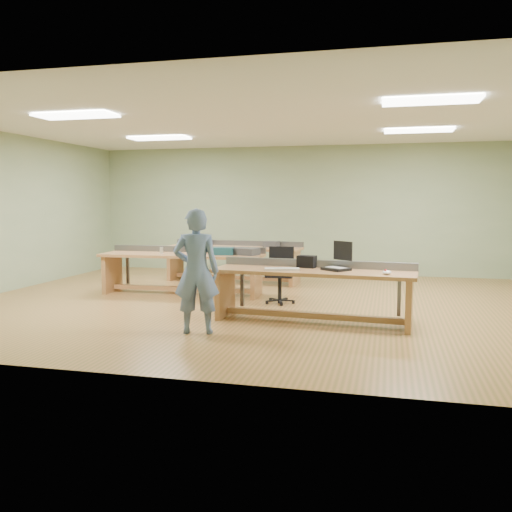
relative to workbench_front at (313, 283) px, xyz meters
name	(u,v)px	position (x,y,z in m)	size (l,w,h in m)	color
floor	(264,303)	(-1.00, 1.20, -0.56)	(10.00, 10.00, 0.00)	#A06C3C
ceiling	(264,122)	(-1.00, 1.20, 2.44)	(10.00, 10.00, 0.00)	silver
wall_back	(302,210)	(-1.00, 5.20, 0.94)	(10.00, 0.04, 3.00)	#90A27A
wall_front	(168,225)	(-1.00, -2.80, 0.94)	(10.00, 0.04, 3.00)	#90A27A
wall_left	(5,212)	(-6.00, 1.20, 0.94)	(0.04, 8.00, 3.00)	#90A27A
fluor_panels	(264,124)	(-1.00, 1.20, 2.41)	(6.20, 3.50, 0.03)	white
workbench_front	(313,283)	(0.00, 0.00, 0.00)	(2.89, 0.96, 0.86)	#A96E47
workbench_mid	(183,264)	(-2.66, 1.75, 0.00)	(3.02, 0.90, 0.86)	#A96E47
workbench_back	(233,256)	(-2.17, 3.42, 0.00)	(2.95, 0.98, 0.86)	#A96E47
person	(196,271)	(-1.38, -1.01, 0.26)	(0.59, 0.39, 1.63)	slate
laptop_base	(336,269)	(0.32, 0.02, 0.21)	(0.34, 0.28, 0.04)	black
laptop_screen	(343,251)	(0.40, 0.12, 0.46)	(0.34, 0.02, 0.27)	black
keyboard	(282,269)	(-0.42, -0.14, 0.21)	(0.49, 0.16, 0.03)	beige
trackball_mouse	(387,272)	(1.01, -0.27, 0.22)	(0.12, 0.14, 0.06)	white
camera_bag	(307,262)	(-0.13, 0.23, 0.28)	(0.26, 0.17, 0.18)	black
task_chair	(280,283)	(-0.74, 1.31, -0.21)	(0.54, 0.54, 0.94)	black
parts_bin_teal	(223,251)	(-1.87, 1.75, 0.26)	(0.38, 0.28, 0.13)	#163F48
parts_bin_grey	(246,251)	(-1.47, 1.80, 0.26)	(0.45, 0.29, 0.12)	#343436
mug	(176,251)	(-2.80, 1.79, 0.24)	(0.13, 0.13, 0.10)	#343436
drinks_can	(162,251)	(-3.02, 1.62, 0.25)	(0.07, 0.07, 0.12)	white
storage_box_back	(195,241)	(-3.03, 3.44, 0.30)	(0.37, 0.27, 0.21)	black
tray_back	(271,244)	(-1.36, 3.50, 0.26)	(0.31, 0.22, 0.12)	#343436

